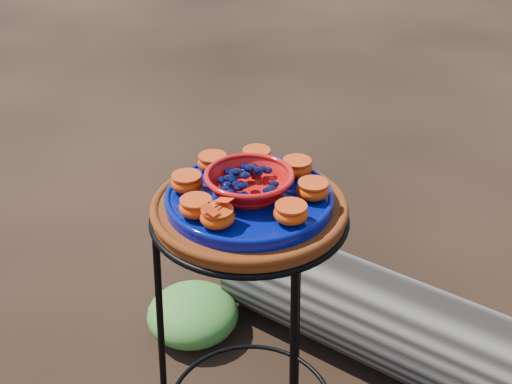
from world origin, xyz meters
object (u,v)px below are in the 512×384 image
Objects in this scene: cobalt_plate at (249,199)px; driftwood_log at (470,357)px; red_bowl at (249,184)px; terracotta_saucer at (249,210)px; plant_stand at (250,345)px.

driftwood_log is (0.39, 0.48, -0.60)m from cobalt_plate.
red_bowl reaches higher than cobalt_plate.
cobalt_plate is (0.00, 0.00, 0.03)m from terracotta_saucer.
driftwood_log is at bearing 50.83° from terracotta_saucer.
cobalt_plate is 0.22× the size of driftwood_log.
cobalt_plate is at bearing 0.00° from plant_stand.
terracotta_saucer is 0.06m from red_bowl.
plant_stand is 0.43m from red_bowl.
red_bowl is at bearing 0.00° from terracotta_saucer.
plant_stand is 4.21× the size of red_bowl.
terracotta_saucer is 0.26× the size of driftwood_log.
driftwood_log is at bearing 50.83° from plant_stand.
cobalt_plate is at bearing 0.00° from terracotta_saucer.
driftwood_log is (0.39, 0.48, -0.58)m from terracotta_saucer.
plant_stand is at bearing -129.17° from driftwood_log.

